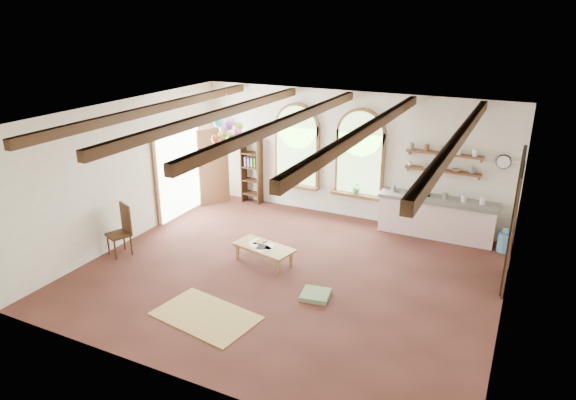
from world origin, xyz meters
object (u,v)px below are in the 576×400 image
Objects in this scene: kitchen_counter at (436,217)px; balloon_cluster at (228,131)px; coffee_table at (264,248)px; side_chair at (120,240)px.

balloon_cluster is (-4.71, -1.45, 1.86)m from kitchen_counter.
coffee_table is at bearing -40.90° from balloon_cluster.
kitchen_counter reaches higher than coffee_table.
coffee_table is 1.23× the size of balloon_cluster.
side_chair is 3.46m from balloon_cluster.
side_chair reaches higher than kitchen_counter.
kitchen_counter is at bearing 17.16° from balloon_cluster.
side_chair is at bearing -116.07° from balloon_cluster.
side_chair is at bearing -161.13° from coffee_table.
kitchen_counter is at bearing 33.79° from side_chair.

